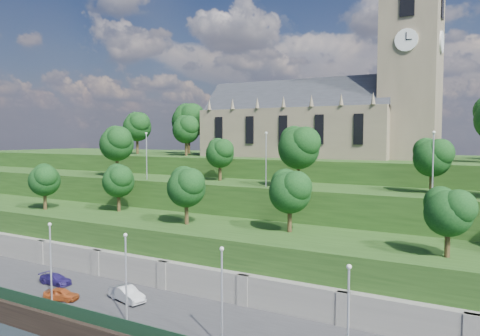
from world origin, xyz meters
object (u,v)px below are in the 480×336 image
Objects in this scene: car_middle at (127,294)px; car_right at (56,279)px; church at (325,111)px; car_left at (61,294)px.

car_middle is 10.68m from car_right.
car_right is (-10.67, 0.04, -0.16)m from car_middle.
church is 47.48m from car_right.
car_left is at bearing -125.90° from car_right.
car_middle is 1.13× the size of car_right.
church is 48.67m from car_left.
car_middle is (5.93, 3.07, 0.13)m from car_left.
car_left is 0.80× the size of car_middle.
church is at bearing -26.10° from car_right.
car_right is at bearing 102.80° from car_middle.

